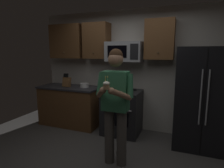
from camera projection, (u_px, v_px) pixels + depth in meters
wall_back at (134, 71)px, 4.15m from camera, size 4.40×0.10×2.60m
oven_range at (122, 112)px, 3.98m from camera, size 0.76×0.70×0.93m
microwave at (124, 52)px, 3.88m from camera, size 0.74×0.41×0.40m
refrigerator at (202, 99)px, 3.34m from camera, size 0.90×0.75×1.80m
cabinet_row_upper at (100, 41)px, 4.10m from camera, size 2.78×0.36×0.76m
counter_left at (70, 105)px, 4.47m from camera, size 1.44×0.66×0.92m
knife_block at (67, 82)px, 4.34m from camera, size 0.16×0.15×0.32m
bowl_large_white at (84, 85)px, 4.29m from camera, size 0.20×0.20×0.09m
person at (115, 101)px, 2.77m from camera, size 0.60×0.48×1.76m
cupcake at (106, 85)px, 2.42m from camera, size 0.09×0.09×0.17m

